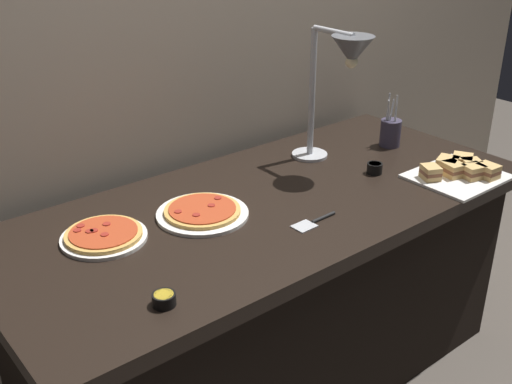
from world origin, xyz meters
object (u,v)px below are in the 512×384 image
(heat_lamp, at_px, (344,64))
(sandwich_platter, at_px, (459,171))
(pizza_plate_front, at_px, (202,212))
(sauce_cup_far, at_px, (375,168))
(pizza_plate_center, at_px, (104,236))
(utensil_holder, at_px, (390,132))
(sauce_cup_near, at_px, (164,299))
(serving_spatula, at_px, (313,222))

(heat_lamp, xyz_separation_m, sandwich_platter, (0.29, -0.34, -0.37))
(pizza_plate_front, distance_m, sauce_cup_far, 0.70)
(pizza_plate_center, relative_size, sandwich_platter, 0.79)
(pizza_plate_center, distance_m, utensil_holder, 1.27)
(heat_lamp, relative_size, pizza_plate_front, 1.72)
(pizza_plate_center, bearing_deg, heat_lamp, -3.66)
(utensil_holder, bearing_deg, heat_lamp, -174.81)
(heat_lamp, bearing_deg, pizza_plate_center, 176.34)
(heat_lamp, xyz_separation_m, sauce_cup_near, (-0.97, -0.34, -0.38))
(pizza_plate_front, distance_m, sandwich_platter, 0.97)
(sandwich_platter, relative_size, serving_spatula, 1.91)
(utensil_holder, bearing_deg, pizza_plate_center, 178.67)
(heat_lamp, distance_m, sauce_cup_near, 1.09)
(heat_lamp, bearing_deg, serving_spatula, -145.25)
(pizza_plate_center, xyz_separation_m, serving_spatula, (0.56, -0.32, -0.01))
(sandwich_platter, xyz_separation_m, utensil_holder, (0.05, 0.37, 0.03))
(heat_lamp, bearing_deg, pizza_plate_front, 179.96)
(heat_lamp, height_order, sandwich_platter, heat_lamp)
(sauce_cup_near, distance_m, serving_spatula, 0.60)
(pizza_plate_front, xyz_separation_m, serving_spatula, (0.24, -0.26, -0.01))
(serving_spatula, bearing_deg, sauce_cup_near, -172.47)
(heat_lamp, distance_m, sauce_cup_far, 0.40)
(heat_lamp, distance_m, sandwich_platter, 0.58)
(sauce_cup_far, bearing_deg, sauce_cup_near, -168.17)
(pizza_plate_center, relative_size, utensil_holder, 1.19)
(pizza_plate_center, xyz_separation_m, utensil_holder, (1.27, -0.03, 0.05))
(sauce_cup_far, bearing_deg, serving_spatula, -162.64)
(pizza_plate_center, relative_size, sauce_cup_far, 4.51)
(utensil_holder, height_order, serving_spatula, utensil_holder)
(heat_lamp, height_order, utensil_holder, heat_lamp)
(heat_lamp, bearing_deg, utensil_holder, 5.19)
(sandwich_platter, height_order, sauce_cup_far, sandwich_platter)
(heat_lamp, distance_m, serving_spatula, 0.60)
(pizza_plate_center, bearing_deg, serving_spatula, -29.68)
(sauce_cup_near, xyz_separation_m, utensil_holder, (1.30, 0.37, 0.04))
(sandwich_platter, xyz_separation_m, serving_spatula, (-0.66, 0.08, -0.02))
(pizza_plate_front, distance_m, sauce_cup_near, 0.49)
(pizza_plate_front, xyz_separation_m, utensil_holder, (0.95, 0.03, 0.05))
(sauce_cup_near, relative_size, utensil_holder, 0.28)
(sauce_cup_near, bearing_deg, utensil_holder, 15.80)
(sauce_cup_far, relative_size, utensil_holder, 0.26)
(sauce_cup_far, height_order, serving_spatula, sauce_cup_far)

